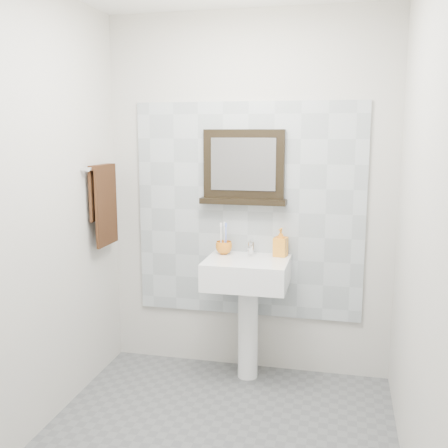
# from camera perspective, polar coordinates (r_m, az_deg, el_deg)

# --- Properties ---
(back_wall) EXTENTS (2.00, 0.01, 2.50)m
(back_wall) POSITION_cam_1_polar(r_m,az_deg,el_deg) (3.66, 2.67, 2.98)
(back_wall) COLOR #BBB9B2
(back_wall) RESTS_ON ground
(front_wall) EXTENTS (2.00, 0.01, 2.50)m
(front_wall) POSITION_cam_1_polar(r_m,az_deg,el_deg) (1.58, -11.88, -6.67)
(front_wall) COLOR #BBB9B2
(front_wall) RESTS_ON ground
(left_wall) EXTENTS (0.01, 2.20, 2.50)m
(left_wall) POSITION_cam_1_polar(r_m,az_deg,el_deg) (3.01, -20.47, 0.81)
(left_wall) COLOR #BBB9B2
(left_wall) RESTS_ON ground
(right_wall) EXTENTS (0.01, 2.20, 2.50)m
(right_wall) POSITION_cam_1_polar(r_m,az_deg,el_deg) (2.54, 20.72, -0.82)
(right_wall) COLOR #BBB9B2
(right_wall) RESTS_ON ground
(splashback) EXTENTS (1.60, 0.02, 1.50)m
(splashback) POSITION_cam_1_polar(r_m,az_deg,el_deg) (3.66, 2.63, 1.40)
(splashback) COLOR #A2ABB0
(splashback) RESTS_ON back_wall
(pedestal_sink) EXTENTS (0.55, 0.44, 0.96)m
(pedestal_sink) POSITION_cam_1_polar(r_m,az_deg,el_deg) (3.55, 2.53, -6.71)
(pedestal_sink) COLOR white
(pedestal_sink) RESTS_ON ground
(toothbrush_cup) EXTENTS (0.12, 0.12, 0.09)m
(toothbrush_cup) POSITION_cam_1_polar(r_m,az_deg,el_deg) (3.63, -0.01, -2.59)
(toothbrush_cup) COLOR orange
(toothbrush_cup) RESTS_ON pedestal_sink
(toothbrushes) EXTENTS (0.05, 0.04, 0.21)m
(toothbrushes) POSITION_cam_1_polar(r_m,az_deg,el_deg) (3.62, -0.02, -1.38)
(toothbrushes) COLOR white
(toothbrushes) RESTS_ON toothbrush_cup
(soap_dispenser) EXTENTS (0.10, 0.10, 0.19)m
(soap_dispenser) POSITION_cam_1_polar(r_m,az_deg,el_deg) (3.58, 6.18, -1.99)
(soap_dispenser) COLOR orange
(soap_dispenser) RESTS_ON pedestal_sink
(framed_mirror) EXTENTS (0.60, 0.11, 0.51)m
(framed_mirror) POSITION_cam_1_polar(r_m,az_deg,el_deg) (3.61, 2.17, 6.00)
(framed_mirror) COLOR black
(framed_mirror) RESTS_ON back_wall
(towel_bar) EXTENTS (0.07, 0.40, 0.03)m
(towel_bar) POSITION_cam_1_polar(r_m,az_deg,el_deg) (3.64, -13.19, 6.00)
(towel_bar) COLOR silver
(towel_bar) RESTS_ON left_wall
(hand_towel) EXTENTS (0.06, 0.30, 0.55)m
(hand_towel) POSITION_cam_1_polar(r_m,az_deg,el_deg) (3.65, -12.96, 2.71)
(hand_towel) COLOR black
(hand_towel) RESTS_ON towel_bar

